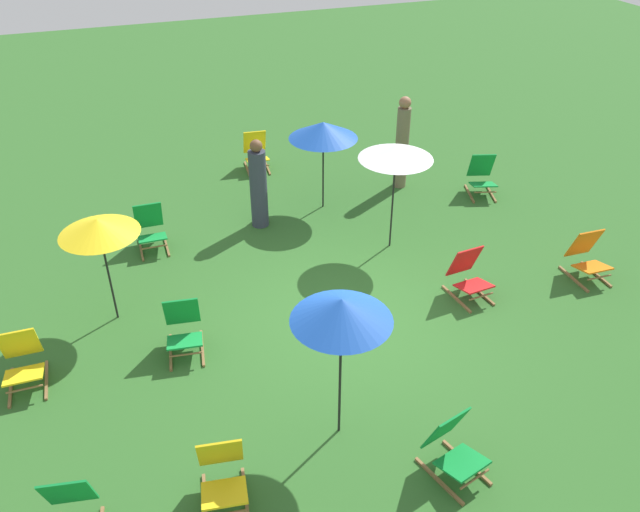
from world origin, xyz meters
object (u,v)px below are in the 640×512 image
deckchair_7 (222,475)px  deckchair_8 (151,229)px  deckchair_6 (482,177)px  deckchair_4 (469,275)px  deckchair_1 (256,152)px  umbrella_3 (323,130)px  deckchair_10 (453,447)px  umbrella_1 (342,310)px  person_1 (402,144)px  deckchair_0 (22,361)px  deckchair_3 (184,328)px  deckchair_2 (587,257)px  umbrella_2 (98,227)px  person_0 (258,186)px  umbrella_0 (396,152)px

deckchair_7 → deckchair_8: bearing=99.2°
deckchair_6 → deckchair_4: bearing=-107.5°
deckchair_1 → deckchair_4: bearing=-65.5°
deckchair_7 → umbrella_3: umbrella_3 is taller
deckchair_7 → deckchair_8: same height
deckchair_1 → deckchair_10: size_ratio=0.97×
umbrella_1 → person_1: bearing=58.1°
deckchair_0 → deckchair_7: (2.06, -2.63, 0.00)m
deckchair_6 → deckchair_10: same height
deckchair_3 → deckchair_8: bearing=99.5°
umbrella_3 → deckchair_3: bearing=-134.7°
umbrella_3 → deckchair_7: bearing=-119.2°
deckchair_2 → deckchair_6: same height
deckchair_0 → person_1: 8.00m
deckchair_10 → umbrella_2: umbrella_2 is taller
deckchair_6 → person_0: person_0 is taller
deckchair_3 → deckchair_4: size_ratio=1.00×
deckchair_1 → umbrella_3: bearing=-64.5°
umbrella_1 → umbrella_2: bearing=126.3°
deckchair_2 → deckchair_4: 2.10m
deckchair_3 → person_1: size_ratio=0.44×
person_1 → deckchair_3: bearing=25.0°
deckchair_1 → deckchair_8: same height
deckchair_7 → deckchair_4: bearing=37.0°
deckchair_7 → umbrella_0: (3.90, 4.12, 1.42)m
deckchair_0 → umbrella_0: (5.96, 1.49, 1.42)m
deckchair_2 → umbrella_2: 7.57m
deckchair_7 → deckchair_10: size_ratio=0.97×
umbrella_3 → person_0: size_ratio=1.03×
deckchair_7 → person_1: bearing=59.4°
deckchair_4 → umbrella_0: bearing=101.1°
deckchair_3 → deckchair_10: bearing=-43.4°
deckchair_6 → person_0: size_ratio=0.51×
deckchair_8 → person_1: person_1 is taller
deckchair_3 → person_0: person_0 is taller
umbrella_2 → deckchair_1: bearing=52.6°
deckchair_0 → deckchair_1: 7.08m
deckchair_4 → deckchair_6: 3.61m
deckchair_0 → deckchair_2: 8.57m
umbrella_0 → umbrella_3: size_ratio=1.10×
deckchair_4 → person_0: (-2.47, 3.23, 0.43)m
deckchair_6 → person_0: (-4.54, 0.28, 0.43)m
deckchair_2 → deckchair_10: size_ratio=0.97×
deckchair_10 → umbrella_3: bearing=67.4°
deckchair_7 → person_1: size_ratio=0.44×
deckchair_0 → deckchair_6: size_ratio=0.96×
deckchair_4 → umbrella_0: umbrella_0 is taller
deckchair_2 → umbrella_0: size_ratio=0.43×
umbrella_1 → deckchair_3: bearing=125.0°
deckchair_3 → umbrella_2: 1.82m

